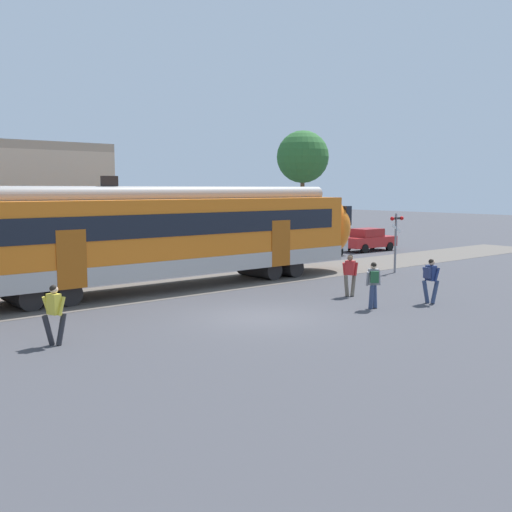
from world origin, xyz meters
TOP-DOWN VIEW (x-y plane):
  - ground_plane at (0.00, 0.00)m, footprint 160.00×160.00m
  - pedestrian_yellow at (-6.60, 0.79)m, footprint 0.70×0.53m
  - pedestrian_grey at (3.98, -1.47)m, footprint 0.67×0.53m
  - pedestrian_red at (5.21, 0.71)m, footprint 0.71×0.52m
  - pedestrian_navy at (6.37, -2.17)m, footprint 0.62×0.59m
  - parked_car_silver at (13.96, 11.35)m, footprint 4.06×1.87m
  - parked_car_red at (19.18, 11.51)m, footprint 4.06×1.88m
  - crossing_signal at (11.99, 3.73)m, footprint 0.96×0.22m
  - street_tree_right at (19.68, 18.54)m, footprint 3.99×3.99m

SIDE VIEW (x-z plane):
  - ground_plane at x=0.00m, z-range 0.00..0.00m
  - parked_car_silver at x=13.96m, z-range 0.01..1.55m
  - parked_car_red at x=19.18m, z-range 0.01..1.55m
  - pedestrian_yellow at x=-6.60m, z-range 0.13..1.80m
  - pedestrian_grey at x=3.98m, z-range 0.16..1.82m
  - pedestrian_red at x=5.21m, z-range 0.16..1.82m
  - pedestrian_navy at x=6.37m, z-range 0.16..1.82m
  - crossing_signal at x=11.99m, z-range 0.51..3.51m
  - street_tree_right at x=19.68m, z-range 2.29..10.94m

